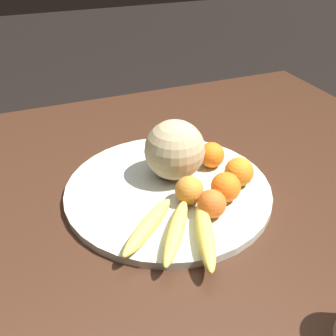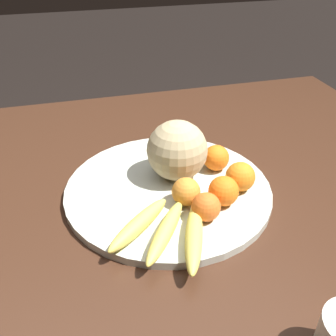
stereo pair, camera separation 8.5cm
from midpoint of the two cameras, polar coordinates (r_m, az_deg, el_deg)
name	(u,v)px [view 1 (the left image)]	position (r m, az deg, el deg)	size (l,w,h in m)	color
kitchen_table	(156,227)	(0.93, -4.42, -8.63)	(1.55, 1.19, 0.77)	#3D2316
fruit_bowl	(168,189)	(0.88, -2.76, -3.22)	(0.46, 0.46, 0.02)	beige
melon	(175,150)	(0.88, -1.79, 2.56)	(0.14, 0.14, 0.14)	tan
banana_bunch	(177,230)	(0.74, -1.96, -9.09)	(0.22, 0.23, 0.03)	brown
orange_front_left	(189,190)	(0.82, 0.12, -3.36)	(0.06, 0.06, 0.06)	orange
orange_front_right	(212,155)	(0.93, 3.78, 1.82)	(0.06, 0.06, 0.06)	orange
orange_mid_center	(239,172)	(0.88, 7.55, -0.66)	(0.07, 0.07, 0.07)	orange
orange_back_left	(226,187)	(0.83, 5.47, -2.87)	(0.06, 0.06, 0.06)	orange
orange_back_right	(212,204)	(0.78, 3.30, -5.32)	(0.06, 0.06, 0.06)	orange
produce_tag	(212,190)	(0.87, 3.61, -3.38)	(0.10, 0.09, 0.00)	white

